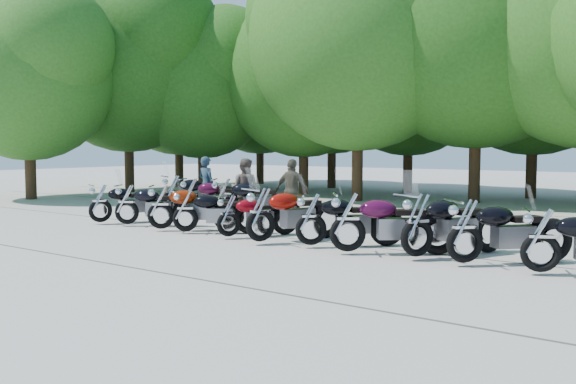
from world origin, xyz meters
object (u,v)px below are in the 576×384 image
Objects in this scene: motorcycle_13 at (223,197)px; motorcycle_6 at (311,217)px; motorcycle_0 at (100,202)px; rider_1 at (245,189)px; motorcycle_10 at (541,238)px; motorcycle_5 at (260,212)px; motorcycle_9 at (465,228)px; motorcycle_11 at (173,193)px; motorcycle_12 at (191,195)px; motorcycle_2 at (161,205)px; rider_0 at (207,184)px; rider_2 at (292,190)px; motorcycle_1 at (127,203)px; motorcycle_4 at (229,214)px; motorcycle_8 at (417,223)px; motorcycle_3 at (185,209)px; motorcycle_7 at (348,220)px.

motorcycle_6 is at bearing -149.39° from motorcycle_13.
motorcycle_0 is 1.24× the size of rider_1.
motorcycle_10 is 0.91× the size of motorcycle_13.
motorcycle_9 is (4.53, 0.23, -0.02)m from motorcycle_5.
motorcycle_11 is 1.39× the size of rider_1.
motorcycle_11 is 1.05× the size of motorcycle_12.
motorcycle_2 is 0.94× the size of motorcycle_5.
motorcycle_0 is 4.11m from rider_1.
motorcycle_6 is 5.37m from rider_1.
motorcycle_12 reaches higher than motorcycle_0.
motorcycle_12 is 1.46m from motorcycle_13.
motorcycle_2 is 3.08m from motorcycle_12.
motorcycle_9 is 1.34× the size of rider_0.
rider_2 is (-7.63, 3.57, 0.26)m from motorcycle_10.
motorcycle_6 is at bearing -154.98° from motorcycle_0.
motorcycle_9 reaches higher than motorcycle_6.
motorcycle_10 is (10.70, -0.11, -0.00)m from motorcycle_1.
motorcycle_10 is 0.90× the size of motorcycle_11.
rider_1 is (1.62, 3.05, 0.26)m from motorcycle_1.
motorcycle_12 is at bearing 9.42° from rider_2.
motorcycle_10 reaches higher than motorcycle_4.
motorcycle_3 is at bearing 28.31° from motorcycle_8.
motorcycle_2 is 2.52m from motorcycle_13.
motorcycle_4 is 4.71m from motorcycle_8.
motorcycle_12 is (0.86, 2.68, 0.05)m from motorcycle_0.
motorcycle_0 is 4.68m from motorcycle_4.
motorcycle_3 is 6.13m from motorcycle_8.
motorcycle_13 reaches higher than motorcycle_10.
motorcycle_2 is 5.61m from motorcycle_7.
motorcycle_1 is at bearing 118.80° from motorcycle_13.
motorcycle_8 is at bearing 39.15° from motorcycle_9.
rider_2 is (0.77, 3.53, 0.29)m from motorcycle_3.
motorcycle_4 is (3.72, -0.07, -0.07)m from motorcycle_1.
motorcycle_6 is 1.03× the size of motorcycle_10.
motorcycle_8 is 0.95m from motorcycle_9.
motorcycle_9 is at bearing 139.95° from rider_1.
motorcycle_1 is 3.47m from rider_1.
rider_1 is at bearing 165.87° from rider_0.
motorcycle_8 is 1.41× the size of rider_1.
motorcycle_3 is 4.77m from motorcycle_7.
rider_2 is at bearing -51.72° from motorcycle_4.
motorcycle_6 is 4.57m from rider_2.
rider_2 is (-6.31, 3.52, 0.21)m from motorcycle_9.
motorcycle_3 is 0.96× the size of motorcycle_10.
motorcycle_1 is at bearing 106.74° from rider_0.
motorcycle_9 is 1.35× the size of rider_2.
rider_1 is at bearing 8.98° from rider_2.
motorcycle_4 is (4.68, 0.07, -0.05)m from motorcycle_0.
motorcycle_0 is at bearing 105.87° from motorcycle_13.
rider_1 reaches higher than motorcycle_2.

